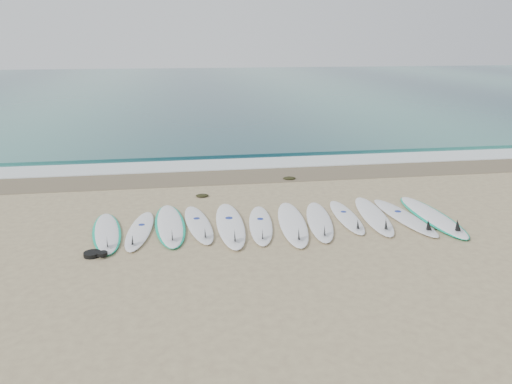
{
  "coord_description": "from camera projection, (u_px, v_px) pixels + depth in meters",
  "views": [
    {
      "loc": [
        -2.04,
        -10.23,
        3.97
      ],
      "look_at": [
        -0.25,
        1.15,
        0.4
      ],
      "focal_mm": 35.0,
      "sensor_mm": 36.0,
      "label": 1
    }
  ],
  "objects": [
    {
      "name": "surfboard_10",
      "position": [
        405.0,
        217.0,
        11.34
      ],
      "size": [
        0.82,
        2.68,
        0.34
      ],
      "rotation": [
        0.0,
        0.0,
        0.11
      ],
      "color": "silver",
      "rests_on": "ground"
    },
    {
      "name": "seaweed_near",
      "position": [
        202.0,
        195.0,
        13.0
      ],
      "size": [
        0.34,
        0.26,
        0.07
      ],
      "primitive_type": "ellipsoid",
      "color": "black",
      "rests_on": "ground"
    },
    {
      "name": "wave_crest",
      "position": [
        237.0,
        153.0,
        17.72
      ],
      "size": [
        120.0,
        1.0,
        0.1
      ],
      "primitive_type": "cube",
      "color": "#245E5E",
      "rests_on": "ground"
    },
    {
      "name": "surfboard_0",
      "position": [
        107.0,
        233.0,
        10.49
      ],
      "size": [
        0.94,
        2.51,
        0.31
      ],
      "rotation": [
        0.0,
        0.0,
        0.14
      ],
      "color": "white",
      "rests_on": "ground"
    },
    {
      "name": "surfboard_11",
      "position": [
        433.0,
        216.0,
        11.42
      ],
      "size": [
        0.73,
        2.92,
        0.37
      ],
      "rotation": [
        0.0,
        0.0,
        0.01
      ],
      "color": "white",
      "rests_on": "ground"
    },
    {
      "name": "surfboard_6",
      "position": [
        293.0,
        224.0,
        10.94
      ],
      "size": [
        0.88,
        2.89,
        0.36
      ],
      "rotation": [
        0.0,
        0.0,
        -0.1
      ],
      "color": "white",
      "rests_on": "ground"
    },
    {
      "name": "surfboard_9",
      "position": [
        374.0,
        216.0,
        11.44
      ],
      "size": [
        0.87,
        2.74,
        0.34
      ],
      "rotation": [
        0.0,
        0.0,
        -0.12
      ],
      "color": "white",
      "rests_on": "ground"
    },
    {
      "name": "foam_band",
      "position": [
        243.0,
        164.0,
        16.31
      ],
      "size": [
        120.0,
        1.4,
        0.04
      ],
      "primitive_type": "cube",
      "color": "silver",
      "rests_on": "ground"
    },
    {
      "name": "surfboard_3",
      "position": [
        199.0,
        224.0,
        10.92
      ],
      "size": [
        0.78,
        2.5,
        0.31
      ],
      "rotation": [
        0.0,
        0.0,
        0.11
      ],
      "color": "white",
      "rests_on": "ground"
    },
    {
      "name": "leash_coil",
      "position": [
        94.0,
        254.0,
        9.44
      ],
      "size": [
        0.46,
        0.36,
        0.11
      ],
      "color": "black",
      "rests_on": "ground"
    },
    {
      "name": "ocean",
      "position": [
        201.0,
        87.0,
        41.79
      ],
      "size": [
        120.0,
        55.0,
        0.03
      ],
      "primitive_type": "cube",
      "color": "#245E5E",
      "rests_on": "ground"
    },
    {
      "name": "seaweed_far",
      "position": [
        289.0,
        178.0,
        14.59
      ],
      "size": [
        0.37,
        0.29,
        0.07
      ],
      "primitive_type": "ellipsoid",
      "color": "black",
      "rests_on": "ground"
    },
    {
      "name": "surfboard_1",
      "position": [
        139.0,
        231.0,
        10.57
      ],
      "size": [
        0.71,
        2.36,
        0.3
      ],
      "rotation": [
        0.0,
        0.0,
        -0.1
      ],
      "color": "white",
      "rests_on": "ground"
    },
    {
      "name": "ground",
      "position": [
        275.0,
        224.0,
        11.13
      ],
      "size": [
        120.0,
        120.0,
        0.0
      ],
      "primitive_type": "plane",
      "color": "tan"
    },
    {
      "name": "surfboard_2",
      "position": [
        170.0,
        225.0,
        10.9
      ],
      "size": [
        0.81,
        2.75,
        0.34
      ],
      "rotation": [
        0.0,
        0.0,
        0.06
      ],
      "color": "white",
      "rests_on": "ground"
    },
    {
      "name": "surfboard_8",
      "position": [
        347.0,
        217.0,
        11.38
      ],
      "size": [
        0.58,
        2.33,
        0.3
      ],
      "rotation": [
        0.0,
        0.0,
        -0.04
      ],
      "color": "white",
      "rests_on": "ground"
    },
    {
      "name": "wet_sand_band",
      "position": [
        249.0,
        175.0,
        14.99
      ],
      "size": [
        120.0,
        1.8,
        0.01
      ],
      "primitive_type": "cube",
      "color": "brown",
      "rests_on": "ground"
    },
    {
      "name": "surfboard_5",
      "position": [
        261.0,
        225.0,
        10.89
      ],
      "size": [
        0.8,
        2.49,
        0.31
      ],
      "rotation": [
        0.0,
        0.0,
        -0.12
      ],
      "color": "white",
      "rests_on": "ground"
    },
    {
      "name": "surfboard_4",
      "position": [
        230.0,
        225.0,
        10.86
      ],
      "size": [
        0.64,
        2.88,
        0.37
      ],
      "rotation": [
        0.0,
        0.0,
        -0.02
      ],
      "color": "white",
      "rests_on": "ground"
    },
    {
      "name": "surfboard_7",
      "position": [
        320.0,
        221.0,
        11.1
      ],
      "size": [
        0.97,
        2.65,
        0.33
      ],
      "rotation": [
        0.0,
        0.0,
        -0.17
      ],
      "color": "white",
      "rests_on": "ground"
    }
  ]
}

